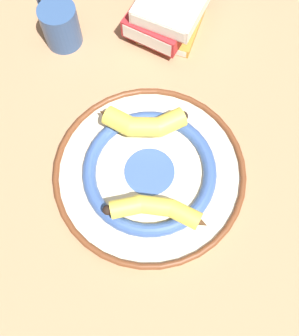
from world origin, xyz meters
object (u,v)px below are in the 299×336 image
(decorative_bowl, at_px, (150,172))
(coffee_mug, at_px, (60,24))
(banana_a, at_px, (156,209))
(banana_b, at_px, (143,124))
(book_stack, at_px, (170,9))

(decorative_bowl, relative_size, coffee_mug, 3.32)
(banana_a, height_order, banana_b, banana_b)
(book_stack, distance_m, coffee_mug, 0.25)
(banana_b, xyz_separation_m, book_stack, (0.29, -0.03, -0.01))
(decorative_bowl, xyz_separation_m, coffee_mug, (0.32, 0.23, 0.03))
(book_stack, bearing_deg, decorative_bowl, 12.27)
(banana_a, xyz_separation_m, banana_b, (0.17, 0.04, 0.00))
(decorative_bowl, height_order, book_stack, book_stack)
(decorative_bowl, relative_size, banana_a, 1.95)
(decorative_bowl, relative_size, book_stack, 1.68)
(coffee_mug, bearing_deg, decorative_bowl, 172.24)
(banana_a, relative_size, coffee_mug, 1.70)
(decorative_bowl, height_order, banana_a, banana_a)
(banana_a, bearing_deg, decorative_bowl, -74.46)
(banana_a, xyz_separation_m, book_stack, (0.46, 0.01, -0.01))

